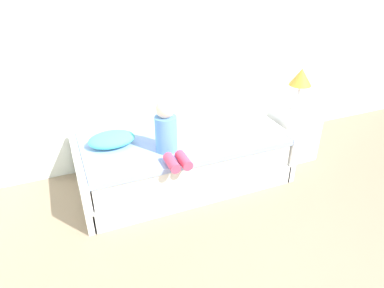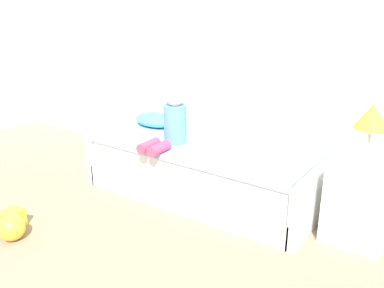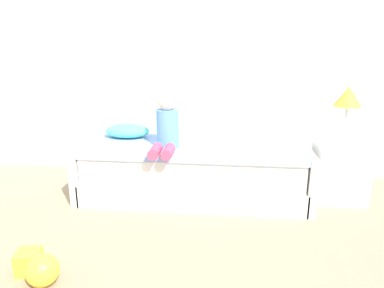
{
  "view_description": "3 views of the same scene",
  "coord_description": "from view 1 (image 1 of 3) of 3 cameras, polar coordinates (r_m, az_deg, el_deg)",
  "views": [
    {
      "loc": [
        -1.3,
        -0.86,
        2.13
      ],
      "look_at": [
        -0.22,
        1.75,
        0.55
      ],
      "focal_mm": 32.41,
      "sensor_mm": 36.0,
      "label": 1
    },
    {
      "loc": [
        1.72,
        -1.07,
        1.78
      ],
      "look_at": [
        -0.22,
        1.75,
        0.55
      ],
      "focal_mm": 40.12,
      "sensor_mm": 36.0,
      "label": 2
    },
    {
      "loc": [
        0.1,
        -1.28,
        1.43
      ],
      "look_at": [
        -0.22,
        1.75,
        0.55
      ],
      "focal_mm": 33.67,
      "sensor_mm": 36.0,
      "label": 3
    }
  ],
  "objects": [
    {
      "name": "wall_rear",
      "position": [
        3.76,
        -2.01,
        18.77
      ],
      "size": [
        7.2,
        0.1,
        2.9
      ],
      "primitive_type": "cube",
      "color": "silver",
      "rests_on": "ground"
    },
    {
      "name": "bed",
      "position": [
        3.59,
        -1.52,
        -2.43
      ],
      "size": [
        2.11,
        1.0,
        0.5
      ],
      "color": "white",
      "rests_on": "ground"
    },
    {
      "name": "nightstand",
      "position": [
        4.16,
        16.19,
        1.89
      ],
      "size": [
        0.44,
        0.44,
        0.6
      ],
      "primitive_type": "cube",
      "color": "white",
      "rests_on": "ground"
    },
    {
      "name": "table_lamp",
      "position": [
        3.93,
        17.47,
        10.17
      ],
      "size": [
        0.24,
        0.24,
        0.45
      ],
      "color": "silver",
      "rests_on": "nightstand"
    },
    {
      "name": "child_figure",
      "position": [
        3.11,
        -4.03,
        1.88
      ],
      "size": [
        0.2,
        0.51,
        0.5
      ],
      "color": "#598CD1",
      "rests_on": "bed"
    },
    {
      "name": "pillow",
      "position": [
        3.37,
        -13.09,
        0.74
      ],
      "size": [
        0.44,
        0.3,
        0.13
      ],
      "primitive_type": "ellipsoid",
      "color": "#4CCCBC",
      "rests_on": "bed"
    }
  ]
}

